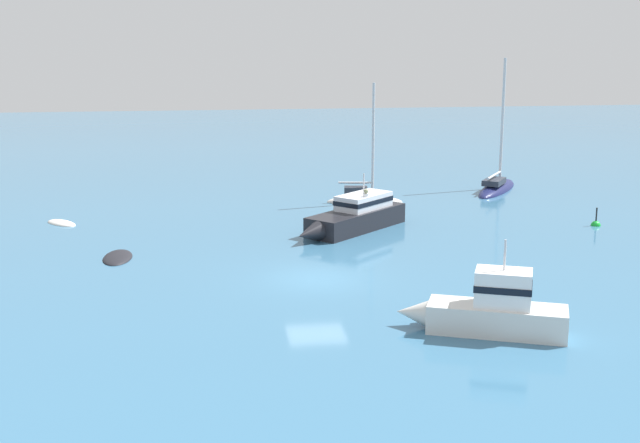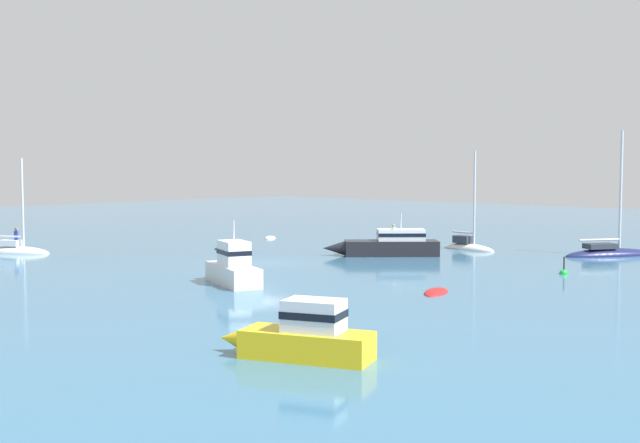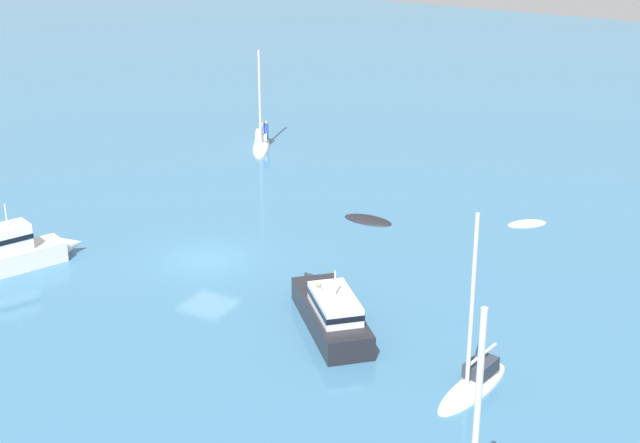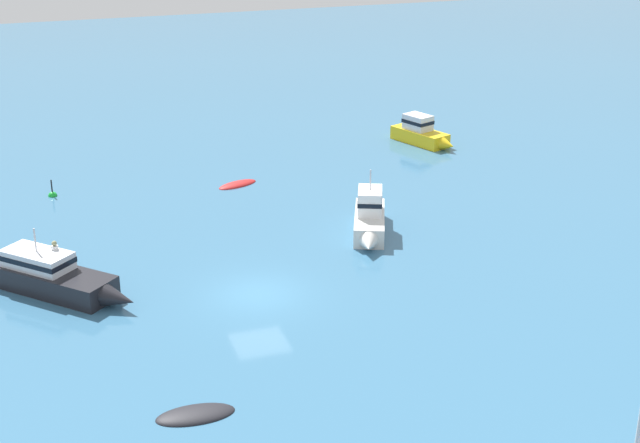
{
  "view_description": "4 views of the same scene",
  "coord_description": "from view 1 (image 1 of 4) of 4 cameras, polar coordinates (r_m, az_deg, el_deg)",
  "views": [
    {
      "loc": [
        -4.63,
        -34.63,
        10.34
      ],
      "look_at": [
        0.81,
        4.66,
        1.45
      ],
      "focal_mm": 47.98,
      "sensor_mm": 36.0,
      "label": 1
    },
    {
      "loc": [
        36.71,
        -35.16,
        6.19
      ],
      "look_at": [
        3.79,
        1.0,
        2.79
      ],
      "focal_mm": 44.93,
      "sensor_mm": 36.0,
      "label": 2
    },
    {
      "loc": [
        35.83,
        26.36,
        19.38
      ],
      "look_at": [
        -1.15,
        5.83,
        2.76
      ],
      "focal_mm": 54.52,
      "sensor_mm": 36.0,
      "label": 3
    },
    {
      "loc": [
        -36.39,
        9.32,
        18.36
      ],
      "look_at": [
        2.01,
        -3.61,
        2.32
      ],
      "focal_mm": 51.71,
      "sensor_mm": 36.0,
      "label": 4
    }
  ],
  "objects": [
    {
      "name": "channel_buoy",
      "position": [
        48.63,
        17.91,
        -0.24
      ],
      "size": [
        0.52,
        0.52,
        1.25
      ],
      "color": "green",
      "rests_on": "ground"
    },
    {
      "name": "ground_plane",
      "position": [
        36.44,
        -0.25,
        -3.85
      ],
      "size": [
        160.0,
        160.0,
        0.0
      ],
      "primitive_type": "plane",
      "color": "teal"
    },
    {
      "name": "motor_cruiser",
      "position": [
        45.09,
        2.31,
        0.37
      ],
      "size": [
        6.82,
        6.58,
        2.94
      ],
      "rotation": [
        0.0,
        0.0,
        3.9
      ],
      "color": "black",
      "rests_on": "ground"
    },
    {
      "name": "launch",
      "position": [
        30.45,
        11.28,
        -5.78
      ],
      "size": [
        5.95,
        3.43,
        3.37
      ],
      "rotation": [
        0.0,
        0.0,
        2.75
      ],
      "color": "silver",
      "rests_on": "ground"
    },
    {
      "name": "dinghy_2",
      "position": [
        48.81,
        -16.85,
        -0.14
      ],
      "size": [
        2.2,
        2.27,
        0.38
      ],
      "rotation": [
        0.0,
        0.0,
        2.32
      ],
      "color": "silver",
      "rests_on": "ground"
    },
    {
      "name": "sloop",
      "position": [
        52.49,
        2.95,
        1.49
      ],
      "size": [
        4.79,
        1.93,
        7.75
      ],
      "rotation": [
        0.0,
        0.0,
        6.13
      ],
      "color": "silver",
      "rests_on": "ground"
    },
    {
      "name": "dinghy",
      "position": [
        40.82,
        -13.34,
        -2.39
      ],
      "size": [
        1.42,
        2.88,
        0.41
      ],
      "rotation": [
        0.0,
        0.0,
        4.68
      ],
      "color": "black",
      "rests_on": "ground"
    },
    {
      "name": "ketch",
      "position": [
        57.73,
        11.7,
        2.21
      ],
      "size": [
        5.15,
        6.63,
        9.12
      ],
      "rotation": [
        0.0,
        0.0,
        0.98
      ],
      "color": "#191E4C",
      "rests_on": "ground"
    }
  ]
}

